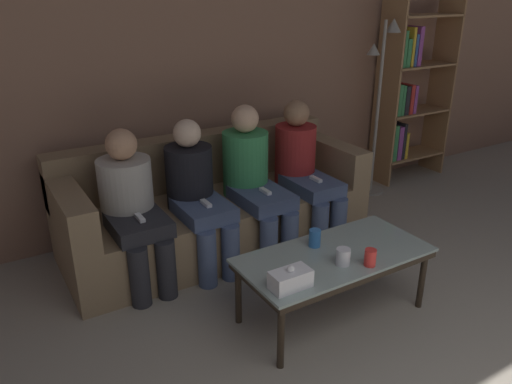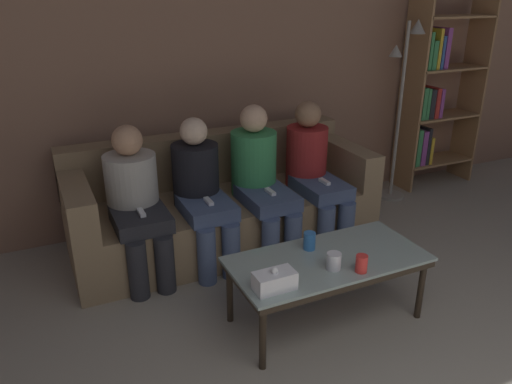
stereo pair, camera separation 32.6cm
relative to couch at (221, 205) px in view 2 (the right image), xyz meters
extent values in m
cube|color=#8C6651|center=(0.00, 0.52, 1.00)|extent=(12.00, 0.06, 2.60)
cube|color=#897051|center=(0.00, -0.06, -0.10)|extent=(2.33, 0.91, 0.41)
cube|color=#897051|center=(0.00, 0.29, 0.31)|extent=(2.33, 0.20, 0.41)
cube|color=#897051|center=(-1.07, -0.06, 0.25)|extent=(0.18, 0.91, 0.29)
cube|color=#897051|center=(1.07, -0.06, 0.25)|extent=(0.18, 0.91, 0.29)
cube|color=#8C9E99|center=(0.19, -1.25, 0.12)|extent=(1.17, 0.56, 0.02)
cube|color=#2D2319|center=(0.19, -1.25, 0.09)|extent=(1.15, 0.55, 0.04)
cylinder|color=#2D2319|center=(-0.34, -1.48, -0.12)|extent=(0.04, 0.04, 0.37)
cylinder|color=#2D2319|center=(0.72, -1.48, -0.12)|extent=(0.04, 0.04, 0.37)
cylinder|color=#2D2319|center=(-0.34, -1.02, -0.12)|extent=(0.04, 0.04, 0.37)
cylinder|color=#2D2319|center=(0.72, -1.02, -0.12)|extent=(0.04, 0.04, 0.37)
cylinder|color=#3372BF|center=(0.14, -1.11, 0.18)|extent=(0.07, 0.07, 0.11)
cylinder|color=silver|center=(0.15, -1.37, 0.18)|extent=(0.08, 0.08, 0.10)
cylinder|color=red|center=(0.27, -1.46, 0.18)|extent=(0.07, 0.07, 0.10)
cube|color=white|center=(-0.24, -1.41, 0.18)|extent=(0.22, 0.12, 0.10)
sphere|color=white|center=(-0.24, -1.41, 0.24)|extent=(0.04, 0.04, 0.04)
cube|color=#9E754C|center=(2.08, 0.29, 0.64)|extent=(0.02, 0.32, 1.88)
cube|color=#9E754C|center=(2.87, 0.29, 0.64)|extent=(0.02, 0.32, 1.88)
cube|color=#9E754C|center=(2.47, 0.29, -0.07)|extent=(0.80, 0.32, 0.02)
cube|color=#38844C|center=(2.16, 0.29, 0.13)|extent=(0.05, 0.24, 0.37)
cube|color=#8E4293|center=(2.23, 0.29, 0.12)|extent=(0.06, 0.24, 0.35)
cube|color=#232328|center=(2.28, 0.29, 0.13)|extent=(0.04, 0.24, 0.37)
cube|color=gold|center=(2.33, 0.29, 0.08)|extent=(0.03, 0.24, 0.27)
cube|color=#9E754C|center=(2.47, 0.29, 0.40)|extent=(0.80, 0.32, 0.02)
cube|color=#38844C|center=(2.16, 0.29, 0.57)|extent=(0.05, 0.24, 0.31)
cube|color=#38844C|center=(2.21, 0.29, 0.56)|extent=(0.03, 0.24, 0.30)
cube|color=#232328|center=(2.26, 0.29, 0.56)|extent=(0.06, 0.24, 0.28)
cube|color=red|center=(2.32, 0.29, 0.56)|extent=(0.05, 0.24, 0.29)
cube|color=#8E4293|center=(2.38, 0.29, 0.56)|extent=(0.04, 0.24, 0.28)
cube|color=#9E754C|center=(2.47, 0.29, 0.88)|extent=(0.80, 0.32, 0.02)
cube|color=#38844C|center=(2.15, 0.29, 1.06)|extent=(0.03, 0.24, 0.34)
cube|color=#38844C|center=(2.21, 0.29, 1.02)|extent=(0.05, 0.24, 0.26)
cube|color=gold|center=(2.26, 0.29, 1.07)|extent=(0.03, 0.24, 0.37)
cube|color=#33569E|center=(2.30, 0.29, 1.04)|extent=(0.03, 0.24, 0.30)
cube|color=#8E4293|center=(2.35, 0.29, 1.07)|extent=(0.05, 0.24, 0.37)
cube|color=#9E754C|center=(2.47, 0.29, 1.35)|extent=(0.80, 0.32, 0.02)
cylinder|color=gray|center=(1.83, 0.14, -0.29)|extent=(0.26, 0.26, 0.02)
cylinder|color=gray|center=(1.83, 0.14, 0.52)|extent=(0.03, 0.03, 1.64)
cone|color=gray|center=(1.93, 0.14, 1.28)|extent=(0.14, 0.14, 0.12)
cone|color=gray|center=(1.75, 0.18, 1.08)|extent=(0.12, 0.12, 0.10)
cylinder|color=#28282D|center=(-0.79, -0.53, -0.10)|extent=(0.13, 0.13, 0.41)
cylinder|color=#28282D|center=(-0.61, -0.53, -0.10)|extent=(0.13, 0.13, 0.41)
cube|color=#28282D|center=(-0.70, -0.32, 0.16)|extent=(0.36, 0.42, 0.10)
cylinder|color=#B7B2A8|center=(-0.70, -0.11, 0.33)|extent=(0.36, 0.36, 0.44)
sphere|color=tan|center=(-0.70, -0.11, 0.65)|extent=(0.21, 0.21, 0.21)
cube|color=white|center=(-0.70, -0.36, 0.22)|extent=(0.04, 0.12, 0.02)
cylinder|color=#47567A|center=(-0.32, -0.55, -0.10)|extent=(0.13, 0.13, 0.41)
cylinder|color=#47567A|center=(-0.14, -0.55, -0.10)|extent=(0.13, 0.13, 0.41)
cube|color=#47567A|center=(-0.23, -0.33, 0.16)|extent=(0.34, 0.44, 0.10)
cylinder|color=black|center=(-0.23, -0.11, 0.33)|extent=(0.34, 0.34, 0.45)
sphere|color=beige|center=(-0.23, -0.11, 0.66)|extent=(0.20, 0.20, 0.20)
cube|color=white|center=(-0.23, -0.37, 0.22)|extent=(0.04, 0.12, 0.02)
cylinder|color=#47567A|center=(0.14, -0.59, -0.10)|extent=(0.13, 0.13, 0.41)
cylinder|color=#47567A|center=(0.32, -0.59, -0.10)|extent=(0.13, 0.13, 0.41)
cube|color=#47567A|center=(0.23, -0.35, 0.16)|extent=(0.35, 0.48, 0.10)
cylinder|color=#388E51|center=(0.23, -0.11, 0.35)|extent=(0.35, 0.35, 0.49)
sphere|color=#DBAD89|center=(0.23, -0.11, 0.70)|extent=(0.21, 0.21, 0.21)
cube|color=white|center=(0.23, -0.40, 0.22)|extent=(0.04, 0.12, 0.02)
cylinder|color=#47567A|center=(0.61, -0.58, -0.10)|extent=(0.13, 0.13, 0.41)
cylinder|color=#47567A|center=(0.79, -0.58, -0.10)|extent=(0.13, 0.13, 0.41)
cube|color=#47567A|center=(0.70, -0.34, 0.16)|extent=(0.33, 0.47, 0.10)
cylinder|color=maroon|center=(0.70, -0.11, 0.35)|extent=(0.33, 0.33, 0.48)
sphere|color=#997051|center=(0.70, -0.11, 0.69)|extent=(0.20, 0.20, 0.20)
cube|color=white|center=(0.70, -0.39, 0.22)|extent=(0.04, 0.12, 0.02)
camera|label=1|loc=(-1.56, -3.24, 1.60)|focal=35.00mm
camera|label=2|loc=(-1.27, -3.39, 1.60)|focal=35.00mm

